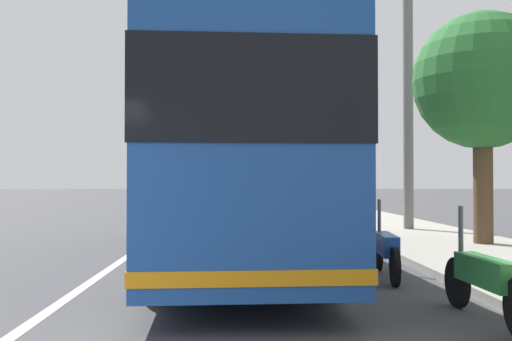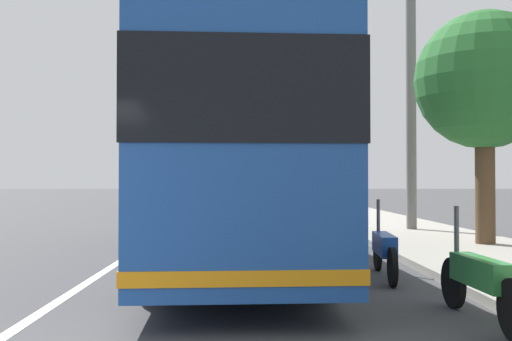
{
  "view_description": "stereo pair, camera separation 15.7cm",
  "coord_description": "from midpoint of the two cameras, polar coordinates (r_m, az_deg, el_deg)",
  "views": [
    {
      "loc": [
        -3.26,
        -2.25,
        1.56
      ],
      "look_at": [
        8.6,
        -2.64,
        1.77
      ],
      "focal_mm": 41.15,
      "sensor_mm": 36.0,
      "label": 1
    },
    {
      "loc": [
        -3.26,
        -2.41,
        1.56
      ],
      "look_at": [
        8.6,
        -2.64,
        1.77
      ],
      "focal_mm": 41.15,
      "sensor_mm": 36.0,
      "label": 2
    }
  ],
  "objects": [
    {
      "name": "car_far_distant",
      "position": [
        39.01,
        -0.72,
        -2.24
      ],
      "size": [
        3.93,
        1.81,
        1.51
      ],
      "rotation": [
        0.0,
        0.0,
        0.01
      ],
      "color": "gold",
      "rests_on": "ground"
    },
    {
      "name": "motorcycle_angled",
      "position": [
        7.03,
        21.53,
        -9.93
      ],
      "size": [
        2.14,
        0.28,
        1.26
      ],
      "rotation": [
        0.0,
        0.0,
        0.04
      ],
      "color": "black",
      "rests_on": "ground"
    },
    {
      "name": "coach_bus",
      "position": [
        11.52,
        -1.97,
        1.06
      ],
      "size": [
        11.66,
        3.01,
        3.43
      ],
      "rotation": [
        0.0,
        0.0,
        0.04
      ],
      "color": "#1E4C9E",
      "rests_on": "ground"
    },
    {
      "name": "car_behind_bus",
      "position": [
        29.7,
        -2.29,
        -2.7
      ],
      "size": [
        4.33,
        2.17,
        1.44
      ],
      "rotation": [
        0.0,
        0.0,
        0.06
      ],
      "color": "black",
      "rests_on": "ground"
    },
    {
      "name": "roadside_tree_mid_block",
      "position": [
        14.46,
        21.61,
        8.01
      ],
      "size": [
        3.12,
        3.12,
        5.42
      ],
      "color": "brown",
      "rests_on": "ground"
    },
    {
      "name": "utility_pole",
      "position": [
        18.14,
        15.08,
        7.35
      ],
      "size": [
        0.3,
        0.3,
        8.37
      ],
      "primitive_type": "cylinder",
      "color": "slate",
      "rests_on": "ground"
    },
    {
      "name": "sidewalk_curb",
      "position": [
        14.2,
        19.05,
        -6.98
      ],
      "size": [
        110.0,
        3.6,
        0.14
      ],
      "primitive_type": "cube",
      "color": "#9E998E",
      "rests_on": "ground"
    },
    {
      "name": "car_ahead_same_lane",
      "position": [
        45.32,
        -7.46,
        -2.12
      ],
      "size": [
        4.17,
        1.97,
        1.38
      ],
      "rotation": [
        0.0,
        0.0,
        3.15
      ],
      "color": "red",
      "rests_on": "ground"
    },
    {
      "name": "car_oncoming",
      "position": [
        52.26,
        -1.85,
        -1.94
      ],
      "size": [
        4.71,
        1.85,
        1.47
      ],
      "rotation": [
        0.0,
        0.0,
        0.01
      ],
      "color": "gray",
      "rests_on": "ground"
    },
    {
      "name": "motorcycle_mid_row",
      "position": [
        9.75,
        12.81,
        -7.49
      ],
      "size": [
        2.18,
        0.34,
        1.24
      ],
      "rotation": [
        0.0,
        0.0,
        -0.09
      ],
      "color": "black",
      "rests_on": "ground"
    },
    {
      "name": "lane_divider_line",
      "position": [
        13.55,
        -11.09,
        -7.59
      ],
      "size": [
        110.0,
        0.16,
        0.01
      ],
      "primitive_type": "cube",
      "color": "silver",
      "rests_on": "ground"
    }
  ]
}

